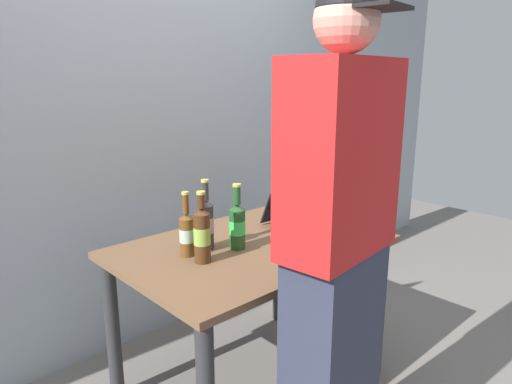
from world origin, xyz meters
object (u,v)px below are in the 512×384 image
at_px(beer_bottle_amber, 237,224).
at_px(person_figure, 336,253).
at_px(beer_bottle_green, 187,233).
at_px(beer_bottle_dark, 206,223).
at_px(beer_bottle_brown, 202,234).
at_px(laptop, 303,219).

bearing_deg(beer_bottle_amber, person_figure, -96.57).
distance_m(beer_bottle_green, beer_bottle_dark, 0.12).
bearing_deg(beer_bottle_amber, beer_bottle_brown, -174.36).
bearing_deg(beer_bottle_brown, beer_bottle_amber, 5.64).
distance_m(beer_bottle_brown, beer_bottle_amber, 0.22).
bearing_deg(beer_bottle_brown, beer_bottle_dark, 47.02).
bearing_deg(beer_bottle_green, beer_bottle_amber, -20.85).
bearing_deg(laptop, person_figure, -130.88).
height_order(beer_bottle_green, person_figure, person_figure).
relative_size(beer_bottle_green, person_figure, 0.16).
bearing_deg(beer_bottle_amber, laptop, 1.16).
relative_size(beer_bottle_dark, person_figure, 0.18).
xyz_separation_m(beer_bottle_amber, person_figure, (-0.07, -0.62, 0.06)).
height_order(beer_bottle_brown, person_figure, person_figure).
bearing_deg(beer_bottle_dark, laptop, -8.58).
height_order(laptop, beer_bottle_green, beer_bottle_green).
relative_size(laptop, person_figure, 0.20).
height_order(beer_bottle_brown, beer_bottle_dark, beer_bottle_dark).
bearing_deg(beer_bottle_green, person_figure, -77.86).
bearing_deg(beer_bottle_dark, beer_bottle_amber, -42.40).
bearing_deg(beer_bottle_dark, person_figure, -87.22).
bearing_deg(person_figure, beer_bottle_dark, 92.78).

